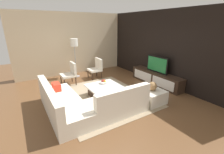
{
  "coord_description": "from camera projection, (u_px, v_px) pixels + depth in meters",
  "views": [
    {
      "loc": [
        4.03,
        -2.16,
        2.28
      ],
      "look_at": [
        -0.25,
        0.5,
        0.57
      ],
      "focal_mm": 24.94,
      "sensor_mm": 36.0,
      "label": 1
    }
  ],
  "objects": [
    {
      "name": "ground_plane",
      "position": [
        103.0,
        98.0,
        5.05
      ],
      "size": [
        14.0,
        14.0,
        0.0
      ],
      "primitive_type": "plane",
      "color": "brown"
    },
    {
      "name": "feature_wall_back",
      "position": [
        164.0,
        48.0,
        5.95
      ],
      "size": [
        6.4,
        0.12,
        2.8
      ],
      "primitive_type": "cube",
      "color": "black",
      "rests_on": "ground"
    },
    {
      "name": "side_wall_left",
      "position": [
        73.0,
        44.0,
        7.27
      ],
      "size": [
        0.12,
        5.2,
        2.8
      ],
      "primitive_type": "cube",
      "color": "beige",
      "rests_on": "ground"
    },
    {
      "name": "area_rug",
      "position": [
        101.0,
        97.0,
        5.13
      ],
      "size": [
        3.21,
        2.72,
        0.01
      ],
      "primitive_type": "cube",
      "color": "tan",
      "rests_on": "ground"
    },
    {
      "name": "media_console",
      "position": [
        156.0,
        78.0,
        6.17
      ],
      "size": [
        2.31,
        0.45,
        0.5
      ],
      "color": "#332319",
      "rests_on": "ground"
    },
    {
      "name": "television",
      "position": [
        157.0,
        64.0,
        5.99
      ],
      "size": [
        1.01,
        0.06,
        0.63
      ],
      "color": "black",
      "rests_on": "media_console"
    },
    {
      "name": "sectional_couch",
      "position": [
        84.0,
        104.0,
        4.13
      ],
      "size": [
        2.3,
        2.42,
        0.81
      ],
      "color": "silver",
      "rests_on": "ground"
    },
    {
      "name": "coffee_table",
      "position": [
        104.0,
        91.0,
        5.12
      ],
      "size": [
        0.97,
        1.03,
        0.38
      ],
      "color": "#332319",
      "rests_on": "ground"
    },
    {
      "name": "accent_chair_near",
      "position": [
        70.0,
        72.0,
        6.11
      ],
      "size": [
        0.57,
        0.53,
        0.87
      ],
      "rotation": [
        0.0,
        0.0,
        -0.04
      ],
      "color": "#332319",
      "rests_on": "ground"
    },
    {
      "name": "floor_lamp",
      "position": [
        74.0,
        45.0,
        6.68
      ],
      "size": [
        0.32,
        0.32,
        1.7
      ],
      "color": "#A5A5AA",
      "rests_on": "ground"
    },
    {
      "name": "ottoman",
      "position": [
        151.0,
        96.0,
        4.72
      ],
      "size": [
        0.7,
        0.7,
        0.4
      ],
      "primitive_type": "cube",
      "color": "silver",
      "rests_on": "ground"
    },
    {
      "name": "fruit_bowl",
      "position": [
        104.0,
        82.0,
        5.24
      ],
      "size": [
        0.28,
        0.28,
        0.14
      ],
      "color": "silver",
      "rests_on": "coffee_table"
    },
    {
      "name": "accent_chair_far",
      "position": [
        96.0,
        67.0,
        6.83
      ],
      "size": [
        0.56,
        0.51,
        0.87
      ],
      "rotation": [
        0.0,
        0.0,
        0.13
      ],
      "color": "#332319",
      "rests_on": "ground"
    },
    {
      "name": "decorative_ball",
      "position": [
        152.0,
        86.0,
        4.62
      ],
      "size": [
        0.27,
        0.27,
        0.27
      ],
      "primitive_type": "sphere",
      "color": "#997247",
      "rests_on": "ottoman"
    }
  ]
}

